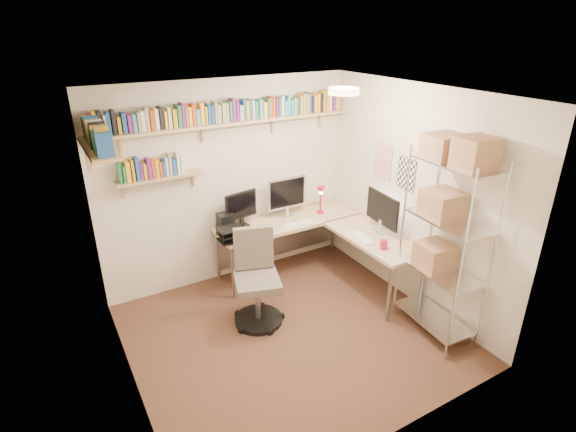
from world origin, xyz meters
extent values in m
plane|color=#42241C|center=(0.00, 0.00, 0.00)|extent=(3.20, 3.20, 0.00)
cube|color=beige|center=(0.00, 1.50, 1.25)|extent=(3.20, 0.04, 2.50)
cube|color=beige|center=(-1.60, 0.00, 1.25)|extent=(0.04, 3.00, 2.50)
cube|color=beige|center=(1.60, 0.00, 1.25)|extent=(0.04, 3.00, 2.50)
cube|color=beige|center=(0.00, -1.50, 1.25)|extent=(3.20, 0.04, 2.50)
cube|color=white|center=(0.00, 0.00, 2.50)|extent=(3.20, 3.00, 0.04)
cube|color=white|center=(1.59, 0.55, 1.55)|extent=(0.01, 0.30, 0.42)
cube|color=white|center=(1.59, 0.15, 1.50)|extent=(0.01, 0.28, 0.38)
cylinder|color=#FFEAC6|center=(0.70, 0.20, 2.46)|extent=(0.30, 0.30, 0.06)
cube|color=tan|center=(0.00, 1.38, 2.02)|extent=(3.05, 0.25, 0.03)
cube|color=tan|center=(-1.48, 0.95, 2.02)|extent=(0.25, 1.00, 0.03)
cube|color=tan|center=(-0.85, 1.40, 1.50)|extent=(0.95, 0.20, 0.02)
cube|color=tan|center=(-1.20, 1.44, 1.95)|extent=(0.03, 0.20, 0.20)
cube|color=tan|center=(-0.30, 1.44, 1.95)|extent=(0.03, 0.20, 0.20)
cube|color=tan|center=(0.60, 1.44, 1.95)|extent=(0.03, 0.20, 0.20)
cube|color=tan|center=(1.30, 1.44, 1.95)|extent=(0.03, 0.20, 0.20)
cube|color=#6C1C68|center=(-1.46, 1.38, 2.14)|extent=(0.03, 0.14, 0.22)
cube|color=#F9A81D|center=(-1.43, 1.38, 2.16)|extent=(0.04, 0.12, 0.24)
cube|color=black|center=(-1.38, 1.38, 2.16)|extent=(0.04, 0.14, 0.24)
cube|color=beige|center=(-1.34, 1.38, 2.14)|extent=(0.02, 0.14, 0.20)
cube|color=#1C4B93|center=(-1.30, 1.38, 2.15)|extent=(0.04, 0.13, 0.23)
cube|color=black|center=(-1.25, 1.38, 2.15)|extent=(0.04, 0.14, 0.24)
cube|color=#BC8E23|center=(-1.20, 1.38, 2.12)|extent=(0.03, 0.11, 0.17)
cube|color=#1C4B93|center=(-1.15, 1.38, 2.14)|extent=(0.04, 0.13, 0.20)
cube|color=#6C1C68|center=(-1.10, 1.38, 2.13)|extent=(0.04, 0.14, 0.18)
cube|color=teal|center=(-1.05, 1.38, 2.13)|extent=(0.04, 0.12, 0.18)
cube|color=gray|center=(-1.01, 1.38, 2.13)|extent=(0.03, 0.13, 0.20)
cube|color=beige|center=(-0.97, 1.38, 2.14)|extent=(0.04, 0.13, 0.21)
cube|color=gray|center=(-0.92, 1.38, 2.15)|extent=(0.04, 0.13, 0.24)
cube|color=#B34017|center=(-0.88, 1.38, 2.14)|extent=(0.04, 0.15, 0.21)
cube|color=beige|center=(-0.83, 1.38, 2.14)|extent=(0.04, 0.14, 0.22)
cube|color=black|center=(-0.78, 1.38, 2.15)|extent=(0.04, 0.13, 0.23)
cube|color=#F9A81D|center=(-0.73, 1.38, 2.13)|extent=(0.03, 0.12, 0.18)
cube|color=beige|center=(-0.69, 1.38, 2.14)|extent=(0.03, 0.13, 0.22)
cube|color=#BC8E23|center=(-0.64, 1.38, 2.13)|extent=(0.04, 0.15, 0.20)
cube|color=#22683A|center=(-0.59, 1.38, 2.15)|extent=(0.04, 0.15, 0.23)
cube|color=#6C1C68|center=(-0.55, 1.38, 2.16)|extent=(0.03, 0.15, 0.25)
cube|color=gray|center=(-0.51, 1.38, 2.14)|extent=(0.02, 0.12, 0.21)
cube|color=#F9A81D|center=(-0.48, 1.38, 2.14)|extent=(0.03, 0.14, 0.20)
cube|color=#B34017|center=(-0.43, 1.38, 2.15)|extent=(0.04, 0.13, 0.23)
cube|color=teal|center=(-0.38, 1.38, 2.12)|extent=(0.04, 0.12, 0.17)
cube|color=#F9A81D|center=(-0.33, 1.38, 2.15)|extent=(0.04, 0.11, 0.23)
cube|color=#BC8E23|center=(-0.29, 1.38, 2.13)|extent=(0.03, 0.12, 0.19)
cube|color=#1C4B93|center=(-0.26, 1.38, 2.14)|extent=(0.03, 0.14, 0.21)
cube|color=#1C4B93|center=(-0.22, 1.38, 2.14)|extent=(0.03, 0.15, 0.20)
cube|color=gray|center=(-0.18, 1.38, 2.15)|extent=(0.02, 0.15, 0.24)
cube|color=gray|center=(-0.14, 1.38, 2.13)|extent=(0.04, 0.12, 0.20)
cube|color=gray|center=(-0.09, 1.38, 2.14)|extent=(0.04, 0.14, 0.21)
cube|color=gray|center=(-0.04, 1.38, 2.14)|extent=(0.03, 0.12, 0.21)
cube|color=#22683A|center=(-0.01, 1.38, 2.15)|extent=(0.03, 0.14, 0.22)
cube|color=#6C1C68|center=(0.03, 1.38, 2.16)|extent=(0.04, 0.14, 0.25)
cube|color=#6C1C68|center=(0.08, 1.38, 2.15)|extent=(0.03, 0.14, 0.22)
cube|color=gray|center=(0.13, 1.38, 2.12)|extent=(0.04, 0.13, 0.17)
cube|color=#1C4B93|center=(0.17, 1.38, 2.15)|extent=(0.03, 0.12, 0.23)
cube|color=#BC8E23|center=(0.21, 1.38, 2.14)|extent=(0.04, 0.12, 0.22)
cube|color=#1C4B93|center=(0.25, 1.38, 2.15)|extent=(0.03, 0.13, 0.22)
cube|color=beige|center=(0.28, 1.38, 2.14)|extent=(0.02, 0.13, 0.21)
cube|color=#22683A|center=(0.32, 1.38, 2.13)|extent=(0.04, 0.11, 0.19)
cube|color=teal|center=(0.38, 1.38, 2.14)|extent=(0.04, 0.12, 0.21)
cube|color=#F9A81D|center=(0.43, 1.38, 2.13)|extent=(0.04, 0.13, 0.18)
cube|color=#22683A|center=(0.47, 1.38, 2.14)|extent=(0.03, 0.15, 0.22)
cube|color=#B34017|center=(0.51, 1.38, 2.15)|extent=(0.02, 0.12, 0.23)
cube|color=#B34017|center=(0.54, 1.38, 2.15)|extent=(0.03, 0.13, 0.23)
cube|color=#6C1C68|center=(0.58, 1.38, 2.15)|extent=(0.03, 0.14, 0.22)
cube|color=#22683A|center=(0.62, 1.38, 2.14)|extent=(0.04, 0.14, 0.21)
cube|color=beige|center=(0.66, 1.38, 2.15)|extent=(0.03, 0.12, 0.23)
cube|color=teal|center=(0.71, 1.38, 2.12)|extent=(0.04, 0.12, 0.17)
cube|color=teal|center=(0.75, 1.38, 2.15)|extent=(0.03, 0.11, 0.23)
cube|color=teal|center=(0.79, 1.38, 2.12)|extent=(0.03, 0.14, 0.18)
cube|color=gray|center=(0.83, 1.38, 2.13)|extent=(0.03, 0.13, 0.19)
cube|color=#22683A|center=(0.87, 1.38, 2.13)|extent=(0.03, 0.12, 0.18)
cube|color=gray|center=(0.91, 1.38, 2.14)|extent=(0.03, 0.15, 0.21)
cube|color=#BC8E23|center=(0.96, 1.38, 2.15)|extent=(0.04, 0.15, 0.24)
cube|color=gray|center=(1.01, 1.38, 2.15)|extent=(0.03, 0.14, 0.23)
cube|color=#1C4B93|center=(1.04, 1.38, 2.16)|extent=(0.02, 0.15, 0.24)
cube|color=black|center=(1.08, 1.38, 2.13)|extent=(0.03, 0.13, 0.20)
cube|color=#BC8E23|center=(1.12, 1.38, 2.13)|extent=(0.04, 0.14, 0.20)
cube|color=#F9A81D|center=(1.17, 1.38, 2.15)|extent=(0.03, 0.15, 0.22)
cube|color=black|center=(1.21, 1.38, 2.14)|extent=(0.04, 0.13, 0.22)
cube|color=#BC8E23|center=(1.26, 1.38, 2.15)|extent=(0.03, 0.11, 0.24)
cube|color=#BC8E23|center=(1.30, 1.38, 2.16)|extent=(0.04, 0.13, 0.25)
cube|color=beige|center=(1.35, 1.38, 2.15)|extent=(0.04, 0.12, 0.24)
cube|color=#6C1C68|center=(1.40, 1.38, 2.15)|extent=(0.04, 0.15, 0.22)
cube|color=gray|center=(1.44, 1.38, 2.14)|extent=(0.02, 0.13, 0.22)
cube|color=#F9A81D|center=(1.47, 1.38, 2.15)|extent=(0.03, 0.11, 0.23)
cube|color=#1C4B93|center=(-1.48, 0.52, 2.14)|extent=(0.13, 0.04, 0.21)
cube|color=#BC8E23|center=(-1.48, 0.57, 2.16)|extent=(0.11, 0.03, 0.25)
cube|color=#1C4B93|center=(-1.48, 0.61, 2.15)|extent=(0.11, 0.04, 0.24)
cube|color=#22683A|center=(-1.48, 0.67, 2.14)|extent=(0.15, 0.03, 0.21)
cube|color=#BC8E23|center=(-1.48, 0.71, 2.15)|extent=(0.14, 0.04, 0.24)
cube|color=#F9A81D|center=(-1.48, 0.75, 2.13)|extent=(0.11, 0.03, 0.20)
cube|color=beige|center=(-1.48, 0.79, 2.13)|extent=(0.13, 0.04, 0.20)
cube|color=black|center=(-1.48, 0.84, 2.16)|extent=(0.14, 0.03, 0.24)
cube|color=#6C1C68|center=(-1.48, 0.87, 2.15)|extent=(0.13, 0.03, 0.23)
cube|color=beige|center=(-1.48, 0.91, 2.12)|extent=(0.15, 0.03, 0.17)
cube|color=#F9A81D|center=(-1.48, 0.94, 2.13)|extent=(0.12, 0.03, 0.18)
cube|color=beige|center=(-1.48, 0.98, 2.15)|extent=(0.14, 0.03, 0.23)
cube|color=gray|center=(-1.48, 1.03, 2.14)|extent=(0.14, 0.03, 0.20)
cube|color=gray|center=(-1.48, 1.08, 2.14)|extent=(0.12, 0.04, 0.22)
cube|color=#F9A81D|center=(-1.48, 1.11, 2.14)|extent=(0.14, 0.02, 0.21)
cube|color=#1C4B93|center=(-1.48, 1.15, 2.15)|extent=(0.12, 0.03, 0.24)
cube|color=teal|center=(-1.48, 1.19, 2.15)|extent=(0.12, 0.04, 0.23)
cube|color=#F9A81D|center=(-1.48, 1.24, 2.12)|extent=(0.11, 0.04, 0.18)
cube|color=#22683A|center=(-1.48, 1.28, 2.14)|extent=(0.13, 0.04, 0.21)
cube|color=#1C4B93|center=(-1.48, 1.32, 2.14)|extent=(0.14, 0.03, 0.21)
cube|color=#F9A81D|center=(-1.48, 1.36, 2.14)|extent=(0.12, 0.03, 0.21)
cube|color=#22683A|center=(-1.26, 1.40, 1.62)|extent=(0.03, 0.11, 0.22)
cube|color=#22683A|center=(-1.22, 1.40, 1.60)|extent=(0.03, 0.13, 0.18)
cube|color=#F9A81D|center=(-1.18, 1.40, 1.62)|extent=(0.04, 0.13, 0.22)
cube|color=#BC8E23|center=(-1.13, 1.40, 1.63)|extent=(0.03, 0.13, 0.23)
cube|color=#1C4B93|center=(-1.08, 1.40, 1.64)|extent=(0.04, 0.14, 0.25)
cube|color=#6C1C68|center=(-1.04, 1.40, 1.60)|extent=(0.03, 0.12, 0.18)
cube|color=#BC8E23|center=(-1.01, 1.40, 1.60)|extent=(0.03, 0.12, 0.18)
cube|color=#6C1C68|center=(-0.96, 1.40, 1.62)|extent=(0.04, 0.14, 0.22)
cube|color=#B34017|center=(-0.92, 1.40, 1.61)|extent=(0.03, 0.13, 0.20)
cube|color=#BC8E23|center=(-0.88, 1.40, 1.61)|extent=(0.04, 0.13, 0.20)
cube|color=#B34017|center=(-0.84, 1.40, 1.60)|extent=(0.03, 0.15, 0.17)
cube|color=#1C4B93|center=(-0.80, 1.40, 1.60)|extent=(0.03, 0.12, 0.18)
cube|color=beige|center=(-0.77, 1.40, 1.62)|extent=(0.03, 0.12, 0.21)
cube|color=gray|center=(-0.74, 1.40, 1.63)|extent=(0.03, 0.14, 0.24)
cube|color=#1C4B93|center=(-0.69, 1.40, 1.60)|extent=(0.04, 0.12, 0.18)
cube|color=beige|center=(-0.65, 1.40, 1.63)|extent=(0.03, 0.13, 0.24)
cube|color=beige|center=(-0.60, 1.40, 1.62)|extent=(0.04, 0.13, 0.21)
cube|color=tan|center=(0.65, 1.18, 0.71)|extent=(1.88, 0.59, 0.04)
cube|color=tan|center=(1.29, 0.26, 0.71)|extent=(0.59, 1.29, 0.04)
cylinder|color=gray|center=(-0.24, 0.93, 0.35)|extent=(0.04, 0.04, 0.69)
cylinder|color=gray|center=(-0.24, 1.43, 0.35)|extent=(0.04, 0.04, 0.69)
cylinder|color=gray|center=(1.54, 1.43, 0.35)|extent=(0.04, 0.04, 0.69)
cylinder|color=gray|center=(1.05, -0.33, 0.35)|extent=(0.04, 0.04, 0.69)
cylinder|color=gray|center=(1.54, -0.33, 0.35)|extent=(0.04, 0.04, 0.69)
cube|color=gray|center=(0.65, 1.44, 0.40)|extent=(1.78, 0.02, 0.54)
cube|color=silver|center=(0.70, 1.30, 1.06)|extent=(0.54, 0.03, 0.42)
cube|color=black|center=(0.70, 1.28, 1.06)|extent=(0.49, 0.00, 0.36)
cube|color=black|center=(0.06, 1.30, 1.02)|extent=(0.44, 0.03, 0.34)
cube|color=black|center=(1.43, 0.31, 1.04)|extent=(0.03, 0.57, 0.38)
cube|color=silver|center=(1.41, 0.31, 1.04)|extent=(0.00, 0.52, 0.32)
cube|color=white|center=(0.70, 1.00, 0.74)|extent=(0.42, 0.13, 0.01)
cube|color=white|center=(1.15, 0.31, 0.74)|extent=(0.13, 0.40, 0.01)
cylinder|color=#B20F2C|center=(1.15, 1.18, 0.74)|extent=(0.10, 0.10, 0.02)
cylinder|color=#B20F2C|center=(1.15, 1.18, 0.89)|extent=(0.02, 0.02, 0.28)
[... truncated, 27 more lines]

